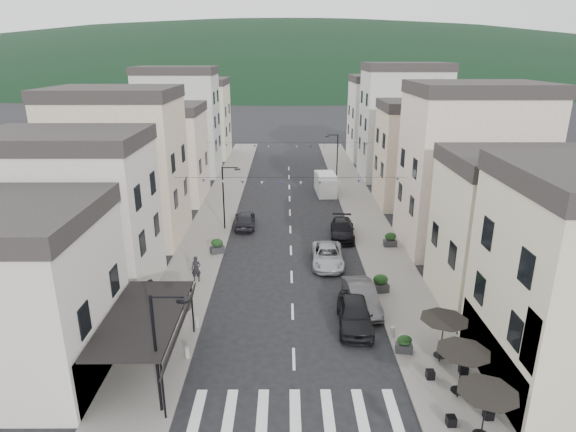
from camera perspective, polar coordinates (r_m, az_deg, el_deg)
name	(u,v)px	position (r m, az deg, el deg)	size (l,w,h in m)	color
sidewalk_left	(218,209)	(50.92, -8.25, 0.80)	(4.00, 76.00, 0.12)	slate
sidewalk_right	(361,209)	(51.04, 8.67, 0.82)	(4.00, 76.00, 0.12)	slate
hill_backdrop	(286,79)	(316.36, -0.19, 15.91)	(640.00, 360.00, 70.00)	black
boutique_awning	(148,318)	(25.34, -16.22, -11.54)	(3.77, 7.50, 3.28)	black
buildings_row_left	(160,142)	(56.34, -14.90, 8.46)	(10.20, 54.16, 14.00)	beige
buildings_row_right	(421,142)	(55.42, 15.52, 8.45)	(10.20, 54.16, 14.50)	beige
cafe_terrace	(463,357)	(24.35, 19.99, -15.41)	(2.50, 8.10, 2.53)	black
streetlamp_left_near	(161,342)	(22.21, -14.78, -14.27)	(1.70, 0.56, 6.00)	black
streetlamp_left_far	(226,191)	(43.96, -7.33, 2.91)	(1.70, 0.56, 6.00)	black
streetlamp_right_far	(335,152)	(61.46, 5.61, 7.51)	(1.70, 0.56, 6.00)	black
bollards	(294,358)	(26.29, 0.71, -16.46)	(11.66, 10.26, 0.60)	gray
bunting_near	(291,182)	(39.25, 0.35, 4.10)	(19.00, 0.28, 0.62)	black
bunting_far	(289,146)	(54.88, 0.18, 8.33)	(19.00, 0.28, 0.62)	black
parked_car_a	(355,314)	(29.52, 7.91, -11.38)	(1.99, 4.95, 1.69)	black
parked_car_b	(361,297)	(31.50, 8.68, -9.46)	(1.70, 4.87, 1.60)	#353538
parked_car_c	(327,256)	(37.43, 4.70, -4.71)	(2.38, 5.17, 1.44)	#9C9FA5
parked_car_d	(342,229)	(42.93, 6.46, -1.60)	(2.08, 5.11, 1.48)	black
parked_car_e	(245,219)	(45.34, -5.14, -0.37)	(1.86, 4.61, 1.57)	black
delivery_van	(325,183)	(56.25, 4.47, 3.90)	(2.35, 5.32, 2.50)	silver
pedestrian_a	(196,269)	(34.91, -10.83, -6.19)	(0.68, 0.45, 1.87)	black
pedestrian_b	(152,292)	(32.48, -15.85, -8.70)	(0.85, 0.66, 1.76)	black
planter_la	(183,299)	(31.76, -12.36, -9.64)	(1.20, 0.86, 1.21)	#2D2C2F
planter_lb	(217,246)	(39.51, -8.39, -3.55)	(1.26, 1.01, 1.24)	#28282B
planter_ra	(404,344)	(27.70, 13.61, -14.52)	(0.98, 0.63, 1.03)	#2F2F32
planter_rb	(380,283)	(33.56, 10.88, -7.85)	(1.23, 0.82, 1.28)	#29292B
planter_rc	(390,240)	(41.37, 12.03, -2.75)	(1.10, 0.64, 1.21)	#28282B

